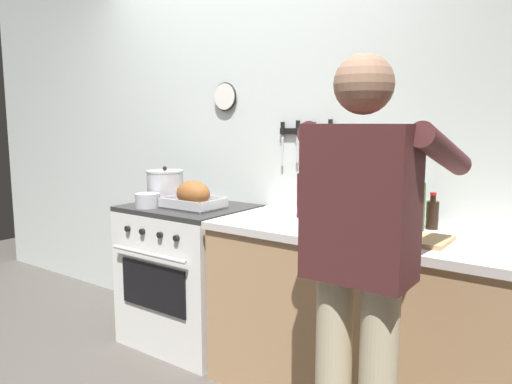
{
  "coord_description": "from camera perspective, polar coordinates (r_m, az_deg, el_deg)",
  "views": [
    {
      "loc": [
        1.93,
        -1.24,
        1.42
      ],
      "look_at": [
        0.41,
        0.85,
        1.06
      ],
      "focal_mm": 34.37,
      "sensor_mm": 36.0,
      "label": 1
    }
  ],
  "objects": [
    {
      "name": "bottle_dish_soap",
      "position": [
        2.5,
        16.02,
        -2.24
      ],
      "size": [
        0.06,
        0.06,
        0.22
      ],
      "color": "#338CCC",
      "rests_on": "counter_block"
    },
    {
      "name": "bottle_cooking_oil",
      "position": [
        2.7,
        11.78,
        -0.94
      ],
      "size": [
        0.07,
        0.07,
        0.26
      ],
      "color": "gold",
      "rests_on": "counter_block"
    },
    {
      "name": "cutting_board",
      "position": [
        2.32,
        17.23,
        -5.07
      ],
      "size": [
        0.36,
        0.24,
        0.02
      ],
      "primitive_type": "cube",
      "color": "tan",
      "rests_on": "counter_block"
    },
    {
      "name": "saucepan",
      "position": [
        3.12,
        -12.5,
        -0.96
      ],
      "size": [
        0.15,
        0.15,
        0.09
      ],
      "color": "#B7B7BC",
      "rests_on": "stove"
    },
    {
      "name": "bottle_wine_red",
      "position": [
        2.72,
        5.48,
        -0.23
      ],
      "size": [
        0.07,
        0.07,
        0.31
      ],
      "color": "#47141E",
      "rests_on": "counter_block"
    },
    {
      "name": "bottle_olive_oil",
      "position": [
        2.5,
        18.36,
        -1.45
      ],
      "size": [
        0.06,
        0.06,
        0.3
      ],
      "color": "#385623",
      "rests_on": "counter_block"
    },
    {
      "name": "stove",
      "position": [
        3.25,
        -7.74,
        -9.44
      ],
      "size": [
        0.76,
        0.67,
        0.9
      ],
      "color": "white",
      "rests_on": "ground"
    },
    {
      "name": "counter_block",
      "position": [
        2.53,
        17.27,
        -14.72
      ],
      "size": [
        2.03,
        0.65,
        0.9
      ],
      "color": "tan",
      "rests_on": "ground"
    },
    {
      "name": "wall_back",
      "position": [
        3.23,
        -0.72,
        5.9
      ],
      "size": [
        6.0,
        0.13,
        2.6
      ],
      "color": "silver",
      "rests_on": "ground"
    },
    {
      "name": "person_cook",
      "position": [
        1.84,
        12.15,
        -6.96
      ],
      "size": [
        0.51,
        0.63,
        1.66
      ],
      "rotation": [
        0.0,
        0.0,
        1.68
      ],
      "color": "#C6B793",
      "rests_on": "ground"
    },
    {
      "name": "roasting_pan",
      "position": [
        3.03,
        -7.32,
        -0.49
      ],
      "size": [
        0.35,
        0.26,
        0.17
      ],
      "color": "#B7B7BC",
      "rests_on": "stove"
    },
    {
      "name": "bottle_vinegar",
      "position": [
        2.83,
        7.08,
        -0.43
      ],
      "size": [
        0.06,
        0.06,
        0.26
      ],
      "color": "#997F4C",
      "rests_on": "counter_block"
    },
    {
      "name": "stock_pot",
      "position": [
        3.28,
        -10.52,
        0.64
      ],
      "size": [
        0.24,
        0.24,
        0.24
      ],
      "color": "#B7B7BC",
      "rests_on": "stove"
    },
    {
      "name": "bottle_soy_sauce",
      "position": [
        2.58,
        19.83,
        -2.42
      ],
      "size": [
        0.06,
        0.06,
        0.18
      ],
      "color": "black",
      "rests_on": "counter_block"
    }
  ]
}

